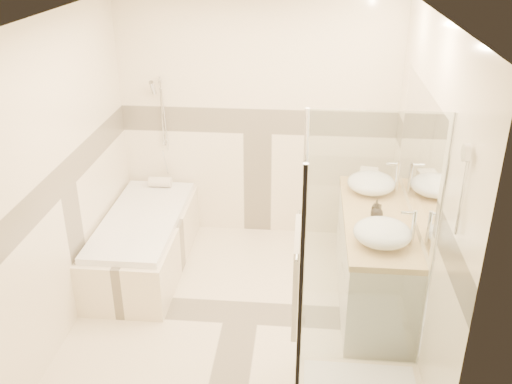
# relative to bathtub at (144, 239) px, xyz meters

# --- Properties ---
(room) EXTENTS (2.82, 3.02, 2.52)m
(room) POSITION_rel_bathtub_xyz_m (1.08, -0.64, 0.95)
(room) COLOR beige
(room) RESTS_ON ground
(bathtub) EXTENTS (0.75, 1.70, 0.56)m
(bathtub) POSITION_rel_bathtub_xyz_m (0.00, 0.00, 0.00)
(bathtub) COLOR beige
(bathtub) RESTS_ON ground
(vanity) EXTENTS (0.58, 1.62, 0.85)m
(vanity) POSITION_rel_bathtub_xyz_m (2.15, -0.35, 0.12)
(vanity) COLOR white
(vanity) RESTS_ON ground
(shower_enclosure) EXTENTS (0.96, 0.93, 2.04)m
(shower_enclosure) POSITION_rel_bathtub_xyz_m (1.86, -1.62, 0.20)
(shower_enclosure) COLOR beige
(shower_enclosure) RESTS_ON ground
(vessel_sink_near) EXTENTS (0.43, 0.43, 0.17)m
(vessel_sink_near) POSITION_rel_bathtub_xyz_m (2.13, 0.13, 0.63)
(vessel_sink_near) COLOR white
(vessel_sink_near) RESTS_ON vanity
(vessel_sink_far) EXTENTS (0.45, 0.45, 0.18)m
(vessel_sink_far) POSITION_rel_bathtub_xyz_m (2.13, -0.80, 0.63)
(vessel_sink_far) COLOR white
(vessel_sink_far) RESTS_ON vanity
(faucet_near) EXTENTS (0.12, 0.03, 0.30)m
(faucet_near) POSITION_rel_bathtub_xyz_m (2.34, 0.13, 0.72)
(faucet_near) COLOR silver
(faucet_near) RESTS_ON vanity
(faucet_far) EXTENTS (0.12, 0.03, 0.29)m
(faucet_far) POSITION_rel_bathtub_xyz_m (2.35, -0.80, 0.71)
(faucet_far) COLOR silver
(faucet_far) RESTS_ON vanity
(amenity_bottle_a) EXTENTS (0.09, 0.09, 0.15)m
(amenity_bottle_a) POSITION_rel_bathtub_xyz_m (2.13, -0.36, 0.62)
(amenity_bottle_a) COLOR black
(amenity_bottle_a) RESTS_ON vanity
(amenity_bottle_b) EXTENTS (0.14, 0.14, 0.14)m
(amenity_bottle_b) POSITION_rel_bathtub_xyz_m (2.13, -0.40, 0.61)
(amenity_bottle_b) COLOR black
(amenity_bottle_b) RESTS_ON vanity
(folded_towels) EXTENTS (0.20, 0.30, 0.09)m
(folded_towels) POSITION_rel_bathtub_xyz_m (2.13, 0.37, 0.59)
(folded_towels) COLOR white
(folded_towels) RESTS_ON vanity
(rolled_towel) EXTENTS (0.24, 0.11, 0.11)m
(rolled_towel) POSITION_rel_bathtub_xyz_m (0.01, 0.67, 0.31)
(rolled_towel) COLOR white
(rolled_towel) RESTS_ON bathtub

